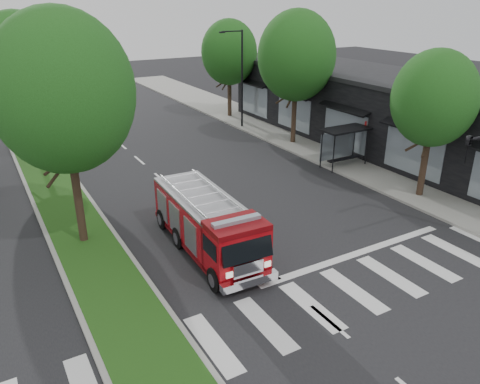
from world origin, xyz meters
The scene contains 12 objects.
ground centered at (0.00, 0.00, 0.00)m, with size 140.00×140.00×0.00m, color black.
sidewalk_right centered at (12.50, 10.00, 0.07)m, with size 5.00×80.00×0.15m, color gray.
median centered at (-6.00, 18.00, 0.08)m, with size 3.00×50.00×0.15m.
storefront_row centered at (17.00, 10.00, 2.50)m, with size 8.00×30.00×5.00m, color black.
bus_shelter centered at (11.20, 8.15, 2.04)m, with size 3.20×1.60×2.61m.
tree_right_near centered at (11.50, 2.00, 5.51)m, with size 4.40×4.40×8.05m.
tree_right_mid centered at (11.50, 14.00, 6.49)m, with size 5.60×5.60×9.72m.
tree_right_far centered at (11.50, 24.00, 5.84)m, with size 5.00×5.00×8.73m.
tree_median_near centered at (-6.00, 6.00, 6.81)m, with size 5.80×5.80×10.16m.
tree_median_far centered at (-6.00, 20.00, 6.49)m, with size 5.60×5.60×9.72m.
streetlight_right_far centered at (10.35, 20.00, 4.48)m, with size 2.11×0.20×8.00m.
fire_engine centered at (-1.41, 2.55, 1.29)m, with size 2.62×7.82×2.68m.
Camera 1 is at (-9.25, -13.85, 10.31)m, focal length 35.00 mm.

